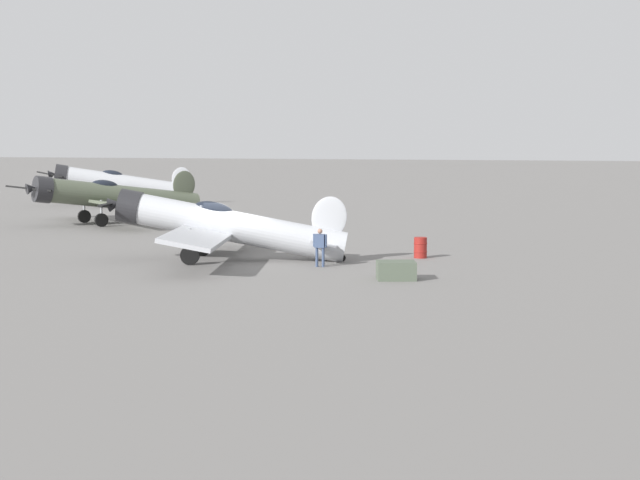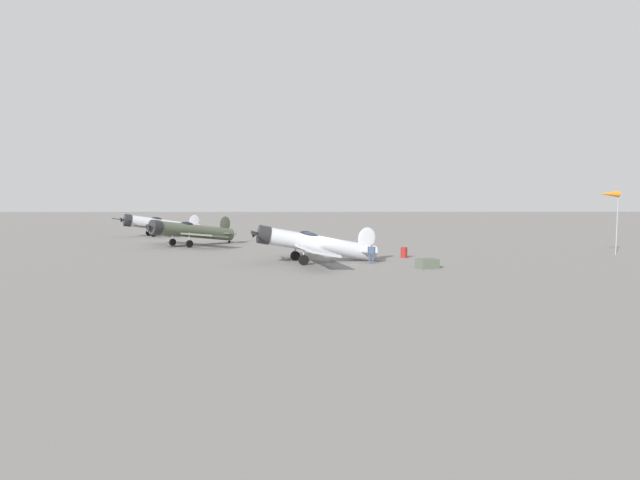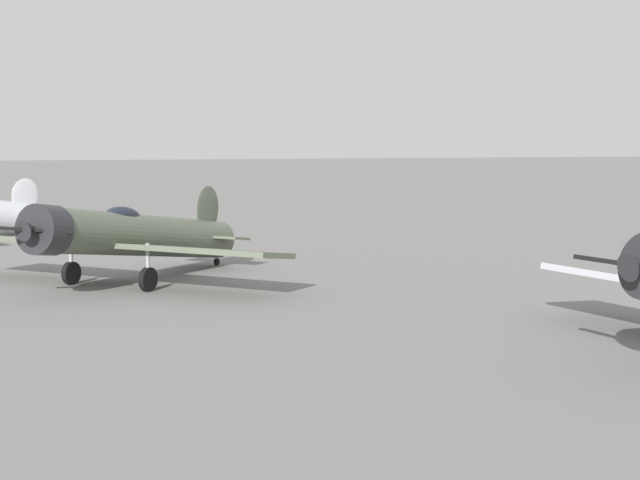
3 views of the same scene
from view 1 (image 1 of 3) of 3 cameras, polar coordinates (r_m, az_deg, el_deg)
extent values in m
plane|color=slate|center=(43.79, -4.71, -1.16)|extent=(400.00, 400.00, 0.00)
cylinder|color=#B7BABF|center=(43.64, -4.73, 0.73)|extent=(3.56, 9.64, 3.05)
cylinder|color=#232326|center=(44.40, -10.58, 1.84)|extent=(1.67, 1.46, 1.58)
cone|color=#232326|center=(44.55, -11.39, 1.99)|extent=(0.74, 0.77, 0.69)
cube|color=black|center=(44.59, -11.58, 1.99)|extent=(3.34, 0.84, 0.16)
ellipsoid|color=black|center=(43.72, -5.97, 1.70)|extent=(1.16, 1.92, 0.98)
cube|color=#ADAFB5|center=(43.82, -6.21, 0.53)|extent=(12.68, 5.00, 0.56)
ellipsoid|color=#B7BABF|center=(43.27, 0.52, 1.27)|extent=(0.54, 1.78, 2.05)
cube|color=#ADAFB5|center=(43.37, 0.25, -0.14)|extent=(3.56, 1.87, 0.30)
cylinder|color=#999BA0|center=(42.41, -7.29, -0.10)|extent=(0.14, 0.14, 1.13)
cylinder|color=black|center=(42.47, -7.28, -0.86)|extent=(0.38, 0.82, 0.80)
cylinder|color=#999BA0|center=(45.48, -6.60, 0.31)|extent=(0.14, 0.14, 1.13)
cylinder|color=black|center=(45.54, -6.60, -0.40)|extent=(0.38, 0.82, 0.80)
cylinder|color=black|center=(43.42, 1.27, -1.01)|extent=(0.16, 0.30, 0.28)
cylinder|color=#4C5442|center=(63.58, -11.08, 2.37)|extent=(8.38, 7.92, 2.67)
cylinder|color=#232326|center=(62.11, -15.26, 2.74)|extent=(1.86, 1.89, 1.67)
cone|color=#232326|center=(61.93, -15.85, 2.79)|extent=(0.90, 0.90, 0.72)
cube|color=black|center=(61.89, -15.98, 2.79)|extent=(0.62, 2.77, 0.38)
ellipsoid|color=black|center=(63.21, -11.95, 3.00)|extent=(1.82, 1.76, 0.88)
cube|color=#565E4C|center=(63.20, -12.10, 2.10)|extent=(10.02, 10.58, 0.43)
ellipsoid|color=#4C5442|center=(65.07, -7.61, 3.08)|extent=(1.33, 1.25, 1.95)
cube|color=#565E4C|center=(65.05, -7.76, 2.13)|extent=(3.12, 3.24, 0.23)
cylinder|color=#999BA0|center=(61.50, -12.14, 1.65)|extent=(0.14, 0.14, 1.19)
cylinder|color=black|center=(61.54, -12.13, 1.10)|extent=(0.72, 0.69, 0.80)
cylinder|color=#999BA0|center=(64.58, -13.06, 1.82)|extent=(0.14, 0.14, 1.19)
cylinder|color=black|center=(64.63, -13.05, 1.30)|extent=(0.72, 0.69, 0.80)
cylinder|color=black|center=(65.44, -7.11, 1.23)|extent=(0.27, 0.26, 0.28)
cylinder|color=#B7BABF|center=(81.67, -10.80, 3.03)|extent=(6.39, 9.94, 3.19)
cylinder|color=#232326|center=(81.68, -14.30, 3.51)|extent=(2.06, 1.84, 1.84)
cone|color=#232326|center=(81.70, -14.76, 3.57)|extent=(0.94, 0.92, 0.79)
cube|color=black|center=(81.71, -14.86, 3.57)|extent=(1.39, 3.03, 0.44)
ellipsoid|color=black|center=(81.62, -11.54, 3.61)|extent=(1.52, 1.93, 0.94)
cube|color=#ADAFB5|center=(81.66, -11.67, 2.84)|extent=(9.77, 6.44, 0.46)
ellipsoid|color=#B7BABF|center=(81.85, -7.77, 3.44)|extent=(0.94, 1.60, 1.98)
cube|color=#ADAFB5|center=(81.89, -7.90, 2.69)|extent=(3.51, 2.59, 0.27)
cylinder|color=#999BA0|center=(79.98, -12.10, 2.55)|extent=(0.14, 0.14, 1.14)
cylinder|color=black|center=(80.01, -12.09, 2.15)|extent=(0.56, 0.80, 0.80)
cylinder|color=#999BA0|center=(83.37, -12.10, 2.68)|extent=(0.14, 0.14, 1.14)
cylinder|color=black|center=(83.40, -12.09, 2.29)|extent=(0.56, 0.80, 0.80)
cylinder|color=black|center=(82.00, -7.32, 2.13)|extent=(0.22, 0.29, 0.28)
cylinder|color=#384766|center=(41.46, 0.18, -0.98)|extent=(0.11, 0.11, 0.78)
cylinder|color=#384766|center=(41.56, -0.18, -0.96)|extent=(0.11, 0.11, 0.78)
cube|color=#384766|center=(41.44, 0.00, -0.05)|extent=(0.26, 0.44, 0.56)
sphere|color=#9A6E59|center=(41.40, 0.00, 0.49)|extent=(0.21, 0.21, 0.21)
cylinder|color=#384766|center=(41.34, 0.34, -0.04)|extent=(0.08, 0.08, 0.52)
cylinder|color=#384766|center=(41.53, -0.33, -0.02)|extent=(0.08, 0.08, 0.52)
cube|color=#4C5647|center=(37.87, 4.28, -1.71)|extent=(1.51, 1.70, 0.69)
cylinder|color=maroon|center=(44.77, 5.64, -0.43)|extent=(0.56, 0.56, 0.91)
torus|color=maroon|center=(44.75, 5.64, -0.20)|extent=(0.60, 0.60, 0.04)
torus|color=maroon|center=(44.79, 5.64, -0.66)|extent=(0.60, 0.60, 0.04)
camera|label=2|loc=(16.47, -74.47, 0.31)|focal=28.56mm
camera|label=3|loc=(39.11, -40.10, 4.12)|focal=55.24mm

